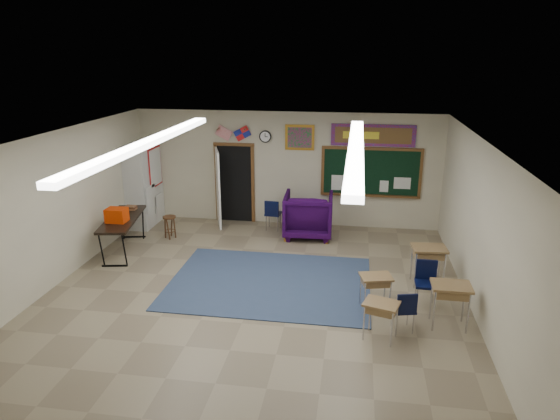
% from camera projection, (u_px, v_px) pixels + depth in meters
% --- Properties ---
extents(floor, '(9.00, 9.00, 0.00)m').
position_uv_depth(floor, '(252.00, 301.00, 9.36)').
color(floor, '#84765B').
rests_on(floor, ground).
extents(back_wall, '(8.00, 0.04, 3.00)m').
position_uv_depth(back_wall, '(286.00, 169.00, 13.13)').
color(back_wall, beige).
rests_on(back_wall, floor).
extents(front_wall, '(8.00, 0.04, 3.00)m').
position_uv_depth(front_wall, '(149.00, 384.00, 4.67)').
color(front_wall, beige).
rests_on(front_wall, floor).
extents(left_wall, '(0.04, 9.00, 3.00)m').
position_uv_depth(left_wall, '(45.00, 214.00, 9.49)').
color(left_wall, beige).
rests_on(left_wall, floor).
extents(right_wall, '(0.04, 9.00, 3.00)m').
position_uv_depth(right_wall, '(485.00, 238.00, 8.31)').
color(right_wall, beige).
rests_on(right_wall, floor).
extents(ceiling, '(8.00, 9.00, 0.04)m').
position_uv_depth(ceiling, '(249.00, 142.00, 8.44)').
color(ceiling, '#B8B7B3').
rests_on(ceiling, back_wall).
extents(area_rug, '(4.00, 3.00, 0.02)m').
position_uv_depth(area_rug, '(270.00, 282.00, 10.08)').
color(area_rug, '#2F3E5A').
rests_on(area_rug, floor).
extents(fluorescent_strips, '(3.86, 6.00, 0.10)m').
position_uv_depth(fluorescent_strips, '(249.00, 145.00, 8.46)').
color(fluorescent_strips, white).
rests_on(fluorescent_strips, ceiling).
extents(doorway, '(1.10, 0.89, 2.16)m').
position_uv_depth(doorway, '(230.00, 184.00, 13.35)').
color(doorway, black).
rests_on(doorway, back_wall).
extents(chalkboard, '(2.55, 0.14, 1.30)m').
position_uv_depth(chalkboard, '(371.00, 174.00, 12.79)').
color(chalkboard, brown).
rests_on(chalkboard, back_wall).
extents(bulletin_board, '(2.10, 0.05, 0.55)m').
position_uv_depth(bulletin_board, '(373.00, 135.00, 12.49)').
color(bulletin_board, '#B5100F').
rests_on(bulletin_board, back_wall).
extents(framed_art_print, '(0.75, 0.05, 0.65)m').
position_uv_depth(framed_art_print, '(300.00, 137.00, 12.79)').
color(framed_art_print, '#AB7421').
rests_on(framed_art_print, back_wall).
extents(wall_clock, '(0.32, 0.05, 0.32)m').
position_uv_depth(wall_clock, '(265.00, 137.00, 12.92)').
color(wall_clock, black).
rests_on(wall_clock, back_wall).
extents(wall_flags, '(1.16, 0.06, 0.70)m').
position_uv_depth(wall_flags, '(233.00, 131.00, 12.99)').
color(wall_flags, red).
rests_on(wall_flags, back_wall).
extents(storage_cabinet, '(0.59, 1.25, 2.20)m').
position_uv_depth(storage_cabinet, '(144.00, 184.00, 13.19)').
color(storage_cabinet, beige).
rests_on(storage_cabinet, floor).
extents(wingback_armchair, '(1.23, 1.26, 1.11)m').
position_uv_depth(wingback_armchair, '(308.00, 215.00, 12.48)').
color(wingback_armchair, '#1F042D').
rests_on(wingback_armchair, floor).
extents(student_chair_reading, '(0.44, 0.44, 0.82)m').
position_uv_depth(student_chair_reading, '(273.00, 214.00, 12.97)').
color(student_chair_reading, black).
rests_on(student_chair_reading, floor).
extents(student_chair_desk_a, '(0.45, 0.45, 0.74)m').
position_uv_depth(student_chair_desk_a, '(403.00, 310.00, 8.27)').
color(student_chair_desk_a, black).
rests_on(student_chair_desk_a, floor).
extents(student_chair_desk_b, '(0.43, 0.43, 0.84)m').
position_uv_depth(student_chair_desk_b, '(426.00, 285.00, 9.03)').
color(student_chair_desk_b, black).
rests_on(student_chair_desk_b, floor).
extents(student_desk_front_left, '(0.63, 0.53, 0.66)m').
position_uv_depth(student_desk_front_left, '(375.00, 291.00, 8.94)').
color(student_desk_front_left, olive).
rests_on(student_desk_front_left, floor).
extents(student_desk_front_right, '(0.70, 0.55, 0.79)m').
position_uv_depth(student_desk_front_right, '(428.00, 264.00, 9.89)').
color(student_desk_front_right, olive).
rests_on(student_desk_front_right, floor).
extents(student_desk_back_left, '(0.64, 0.55, 0.65)m').
position_uv_depth(student_desk_back_left, '(381.00, 319.00, 8.02)').
color(student_desk_back_left, olive).
rests_on(student_desk_back_left, floor).
extents(student_desk_back_right, '(0.65, 0.49, 0.78)m').
position_uv_depth(student_desk_back_right, '(450.00, 303.00, 8.37)').
color(student_desk_back_right, olive).
rests_on(student_desk_back_right, floor).
extents(folding_table, '(1.03, 2.08, 1.13)m').
position_uv_depth(folding_table, '(123.00, 233.00, 11.52)').
color(folding_table, black).
rests_on(folding_table, floor).
extents(wooden_stool, '(0.32, 0.32, 0.57)m').
position_uv_depth(wooden_stool, '(170.00, 227.00, 12.41)').
color(wooden_stool, '#492815').
rests_on(wooden_stool, floor).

